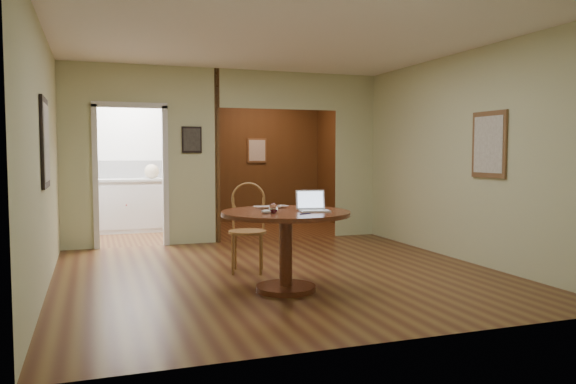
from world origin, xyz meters
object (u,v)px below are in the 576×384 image
object	(u,v)px
chair	(248,222)
closed_laptop	(273,207)
dining_table	(286,232)
open_laptop	(312,205)

from	to	relation	value
chair	closed_laptop	bearing A→B (deg)	-65.85
dining_table	open_laptop	distance (m)	0.38
open_laptop	closed_laptop	xyz separation A→B (m)	(-0.31, 0.36, -0.05)
dining_table	chair	bearing A→B (deg)	96.08
chair	dining_table	bearing A→B (deg)	-64.54
dining_table	chair	size ratio (longest dim) A/B	1.24
dining_table	open_laptop	xyz separation A→B (m)	(0.26, -0.08, 0.27)
chair	closed_laptop	xyz separation A→B (m)	(0.06, -0.77, 0.24)
open_laptop	chair	bearing A→B (deg)	119.44
dining_table	open_laptop	world-z (taller)	open_laptop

